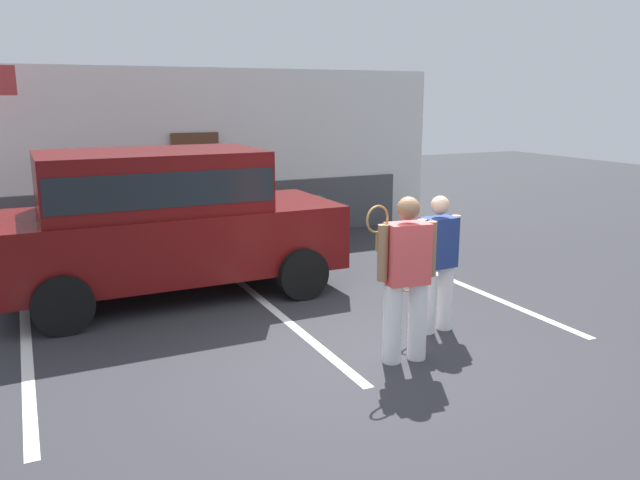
% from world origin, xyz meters
% --- Properties ---
extents(ground_plane, '(40.00, 40.00, 0.00)m').
position_xyz_m(ground_plane, '(0.00, 0.00, 0.00)').
color(ground_plane, '#2D2D33').
extents(parking_stripe_0, '(0.12, 4.40, 0.01)m').
position_xyz_m(parking_stripe_0, '(-3.34, 1.50, 0.00)').
color(parking_stripe_0, silver).
rests_on(parking_stripe_0, ground_plane).
extents(parking_stripe_1, '(0.12, 4.40, 0.01)m').
position_xyz_m(parking_stripe_1, '(-0.35, 1.50, 0.00)').
color(parking_stripe_1, silver).
rests_on(parking_stripe_1, ground_plane).
extents(parking_stripe_2, '(0.12, 4.40, 0.01)m').
position_xyz_m(parking_stripe_2, '(2.64, 1.50, 0.00)').
color(parking_stripe_2, silver).
rests_on(parking_stripe_2, ground_plane).
extents(house_frontage, '(9.87, 0.40, 3.29)m').
position_xyz_m(house_frontage, '(-0.00, 6.43, 1.55)').
color(house_frontage, white).
rests_on(house_frontage, ground_plane).
extents(parked_suv, '(4.62, 2.20, 2.05)m').
position_xyz_m(parked_suv, '(-1.47, 3.09, 1.15)').
color(parked_suv, '#590C0C').
rests_on(parked_suv, ground_plane).
extents(tennis_player_man, '(0.78, 0.32, 1.77)m').
position_xyz_m(tennis_player_man, '(0.32, -0.27, 0.93)').
color(tennis_player_man, white).
rests_on(tennis_player_man, ground_plane).
extents(tennis_player_woman, '(0.87, 0.28, 1.64)m').
position_xyz_m(tennis_player_woman, '(1.14, 0.32, 0.85)').
color(tennis_player_woman, white).
rests_on(tennis_player_woman, ground_plane).
extents(potted_plant_by_porch, '(0.70, 0.70, 0.92)m').
position_xyz_m(potted_plant_by_porch, '(1.84, 5.28, 0.51)').
color(potted_plant_by_porch, '#9E5638').
rests_on(potted_plant_by_porch, ground_plane).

